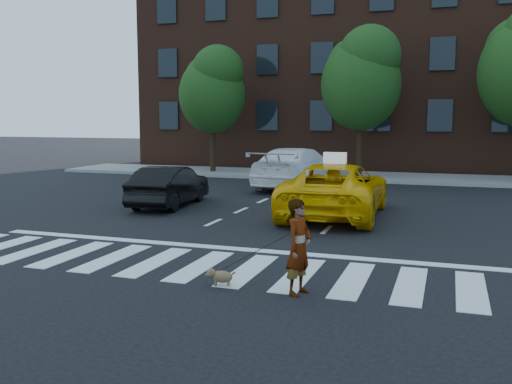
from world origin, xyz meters
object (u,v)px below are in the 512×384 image
Objects in this scene: tree_left at (213,87)px; dog at (220,276)px; woman at (299,247)px; white_suv at (298,168)px; black_sedan at (169,186)px; taxi at (336,189)px; tree_mid at (362,75)px.

dog is at bearing -66.61° from tree_left.
woman is at bearing -13.97° from dog.
white_suv is 14.39m from woman.
white_suv is 14.13m from dog.
woman reaches higher than black_sedan.
black_sedan is 9.31m from dog.
black_sedan is at bearing -2.75° from taxi.
tree_left is 1.14× the size of taxi.
dog is at bearing 84.51° from taxi.
tree_left is 1.13× the size of white_suv.
woman reaches higher than dog.
woman is at bearing 94.94° from taxi.
tree_left is 1.62× the size of black_sedan.
tree_mid is 6.11m from white_suv.
white_suv reaches higher than black_sedan.
woman is at bearing -62.95° from tree_left.
black_sedan is (-4.69, -10.28, -4.19)m from tree_mid.
dog is (-0.53, -7.71, -0.61)m from taxi.
tree_mid is 11.20m from taxi.
taxi reaches higher than black_sedan.
tree_left is 20.64m from woman.
taxi is at bearing 173.62° from black_sedan.
tree_left is at bearing -52.72° from taxi.
tree_mid is at bearing 21.30° from woman.
white_suv is at bearing -114.83° from tree_mid.
taxi is 6.82m from white_suv.
tree_mid reaches higher than dog.
tree_mid is 1.23× the size of white_suv.
woman is (0.87, -7.70, 0.01)m from taxi.
white_suv reaches higher than woman.
black_sedan is 0.70× the size of white_suv.
taxi is at bearing 22.29° from woman.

